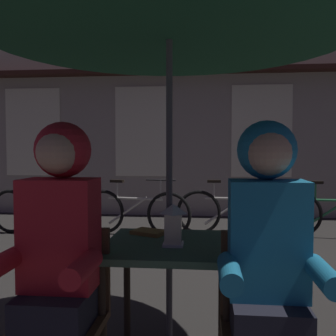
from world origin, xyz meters
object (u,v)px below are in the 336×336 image
Objects in this scene: bicycle_fourth at (336,214)px; patio_umbrella at (169,5)px; person_left_hooded at (58,240)px; bicycle_third at (233,212)px; cafe_table at (169,260)px; bicycle_second at (135,212)px; lantern at (173,224)px; person_right_hooded at (268,245)px; chair_right at (265,318)px; bicycle_nearest at (38,212)px; chair_left at (64,310)px; book at (149,232)px.

patio_umbrella is at bearing -120.64° from bicycle_fourth.
person_left_hooded is 4.12m from bicycle_third.
bicycle_second reaches higher than cafe_table.
patio_umbrella reaches higher than bicycle_second.
bicycle_second is (-0.85, 3.42, -0.51)m from lantern.
person_right_hooded is 0.83× the size of bicycle_fourth.
bicycle_third is (0.60, 3.51, -1.71)m from patio_umbrella.
bicycle_second is (-0.35, 3.78, -0.50)m from person_left_hooded.
person_left_hooded reaches higher than lantern.
chair_right is 4.51m from bicycle_nearest.
bicycle_second is at bearing -178.24° from bicycle_fourth.
bicycle_nearest is at bearing 127.15° from chair_right.
chair_right is at bearing -91.83° from bicycle_third.
cafe_table is 3.94m from bicycle_nearest.
person_left_hooded is 0.83× the size of bicycle_fourth.
chair_left is 4.00m from bicycle_nearest.
book is at bearing 125.57° from cafe_table.
bicycle_second is (-1.31, 3.78, -0.50)m from person_right_hooded.
patio_umbrella is at bearing 142.45° from chair_right.
bicycle_third is at bearing 5.79° from bicycle_nearest.
chair_left is (-0.48, -0.37, -1.57)m from patio_umbrella.
chair_right is at bearing -37.55° from cafe_table.
bicycle_third is 1.44m from bicycle_fourth.
chair_right is 4.35× the size of book.
bicycle_second is 8.32× the size of book.
lantern is at bearing 30.97° from chair_left.
patio_umbrella is 2.66× the size of chair_left.
chair_left is at bearing 180.00° from chair_right.
person_right_hooded reaches higher than bicycle_third.
cafe_table is at bearing -55.18° from bicycle_nearest.
chair_left is at bearing -63.87° from bicycle_nearest.
lantern is 0.14× the size of bicycle_third.
bicycle_fourth reaches higher than cafe_table.
person_right_hooded is 0.84× the size of bicycle_second.
patio_umbrella is at bearing 138.43° from person_right_hooded.
bicycle_fourth is (1.56, 3.81, -0.14)m from chair_right.
cafe_table is 0.67m from person_right_hooded.
book is (2.10, -3.02, 0.41)m from bicycle_nearest.
lantern reaches higher than bicycle_fourth.
patio_umbrella is 3.85m from bicycle_second.
bicycle_fourth is at bearing 59.36° from patio_umbrella.
patio_umbrella is 1.37m from person_left_hooded.
person_left_hooded is 4.08m from bicycle_nearest.
person_left_hooded is at bearing -138.43° from cafe_table.
chair_right reaches higher than bicycle_fourth.
cafe_table is 0.85× the size of chair_right.
bicycle_third is (1.08, 3.88, -0.14)m from chair_left.
person_left_hooded is (-0.96, -0.06, 0.36)m from chair_right.
person_right_hooded reaches higher than chair_right.
bicycle_fourth is at bearing 80.13° from book.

